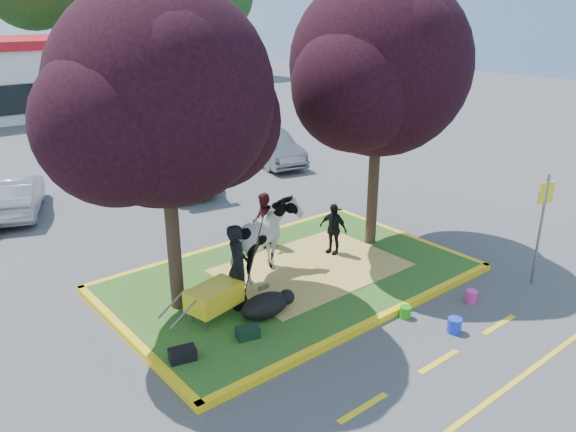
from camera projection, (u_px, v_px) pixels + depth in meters
ground at (292, 281)px, 13.29m from camera, size 90.00×90.00×0.00m
median_island at (292, 278)px, 13.26m from camera, size 8.00×5.00×0.15m
curb_near at (373, 322)px, 11.39m from camera, size 8.30×0.16×0.15m
curb_far at (231, 244)px, 15.13m from camera, size 8.30×0.16×0.15m
curb_left at (130, 338)px, 10.84m from camera, size 0.16×5.30×0.15m
curb_right at (404, 236)px, 15.69m from camera, size 0.16×5.30×0.15m
straw_bedding at (311, 268)px, 13.59m from camera, size 4.20×3.00×0.01m
tree_purple_left at (164, 106)px, 10.40m from camera, size 5.06×4.20×6.51m
tree_purple_right at (380, 74)px, 13.57m from camera, size 5.30×4.40×6.82m
fire_lane_stripe_a at (363, 408)px, 9.06m from camera, size 1.10×0.12×0.01m
fire_lane_stripe_b at (439, 361)px, 10.25m from camera, size 1.10×0.12×0.01m
fire_lane_stripe_c at (499, 325)px, 11.43m from camera, size 1.10×0.12×0.01m
fire_lane_long at (498, 394)px, 9.38m from camera, size 6.00×0.10×0.01m
retail_building at (23, 75)px, 33.98m from camera, size 20.40×8.40×4.40m
cow at (265, 241)px, 12.88m from camera, size 2.31×1.68×1.78m
calf at (265, 306)px, 11.40m from camera, size 1.26×1.00×0.48m
handler at (238, 266)px, 11.55m from camera, size 0.72×0.80×1.83m
visitor_a at (264, 220)px, 14.60m from camera, size 0.82×0.88×1.45m
visitor_b at (333, 229)px, 14.20m from camera, size 0.51×0.84×1.34m
wheelbarrow at (215, 297)px, 11.18m from camera, size 1.95×0.86×0.74m
gear_bag_dark at (182, 354)px, 9.99m from camera, size 0.53×0.37×0.24m
gear_bag_green at (248, 332)px, 10.68m from camera, size 0.48×0.37×0.23m
sign_post at (542, 217)px, 12.63m from camera, size 0.36×0.16×2.64m
bucket_green at (405, 312)px, 11.66m from camera, size 0.31×0.31×0.26m
bucket_pink at (471, 297)px, 12.27m from camera, size 0.35×0.35×0.28m
bucket_blue at (454, 325)px, 11.13m from camera, size 0.38×0.38×0.30m
car_silver at (17, 195)px, 17.44m from camera, size 2.54×3.87×1.21m
car_red at (155, 170)px, 19.88m from camera, size 3.78×5.26×1.33m
car_white at (173, 167)px, 20.10m from camera, size 2.80×5.18×1.42m
car_grey at (270, 147)px, 23.11m from camera, size 2.27×4.38×1.37m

